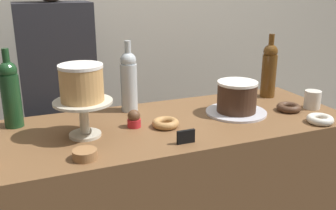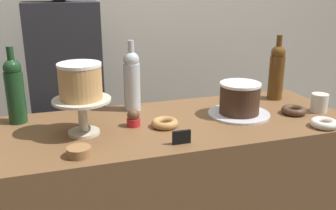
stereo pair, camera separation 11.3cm
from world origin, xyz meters
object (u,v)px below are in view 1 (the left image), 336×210
object	(u,v)px
wine_bottle_green	(11,93)
coffee_cup_ceramic	(312,100)
cookie_stack	(85,154)
chocolate_round_cake	(237,97)
barista_figure	(62,114)
donut_maple	(166,123)
wine_bottle_amber	(269,69)
wine_bottle_clear	(129,80)
price_sign_chalkboard	(186,137)
donut_sugar	(320,119)
cake_stand_pedestal	(84,112)
cupcake_chocolate	(134,119)
white_layer_cake	(81,83)
donut_chocolate	(289,107)

from	to	relation	value
wine_bottle_green	coffee_cup_ceramic	bearing A→B (deg)	-11.78
cookie_stack	chocolate_round_cake	bearing A→B (deg)	16.19
barista_figure	donut_maple	bearing A→B (deg)	-58.02
barista_figure	wine_bottle_amber	bearing A→B (deg)	-19.61
wine_bottle_clear	price_sign_chalkboard	world-z (taller)	wine_bottle_clear
price_sign_chalkboard	wine_bottle_amber	bearing A→B (deg)	31.34
donut_sugar	cookie_stack	size ratio (longest dim) A/B	1.33
cake_stand_pedestal	wine_bottle_green	xyz separation A→B (m)	(-0.25, 0.22, 0.05)
donut_maple	coffee_cup_ceramic	xyz separation A→B (m)	(0.74, -0.03, 0.03)
wine_bottle_clear	cupcake_chocolate	bearing A→B (deg)	-101.67
wine_bottle_amber	cookie_stack	xyz separation A→B (m)	(-1.02, -0.39, -0.13)
white_layer_cake	cupcake_chocolate	world-z (taller)	white_layer_cake
white_layer_cake	donut_maple	distance (m)	0.38
cupcake_chocolate	donut_chocolate	distance (m)	0.73
wine_bottle_green	cookie_stack	distance (m)	0.49
white_layer_cake	cupcake_chocolate	xyz separation A→B (m)	(0.21, 0.02, -0.18)
chocolate_round_cake	price_sign_chalkboard	world-z (taller)	chocolate_round_cake
price_sign_chalkboard	barista_figure	world-z (taller)	barista_figure
white_layer_cake	price_sign_chalkboard	world-z (taller)	white_layer_cake
wine_bottle_amber	donut_maple	world-z (taller)	wine_bottle_amber
wine_bottle_amber	wine_bottle_green	bearing A→B (deg)	178.50
price_sign_chalkboard	wine_bottle_clear	bearing A→B (deg)	100.83
wine_bottle_green	coffee_cup_ceramic	xyz separation A→B (m)	(1.31, -0.27, -0.10)
cake_stand_pedestal	cupcake_chocolate	size ratio (longest dim) A/B	3.03
chocolate_round_cake	wine_bottle_green	world-z (taller)	wine_bottle_green
cookie_stack	cake_stand_pedestal	bearing A→B (deg)	79.57
white_layer_cake	wine_bottle_amber	world-z (taller)	wine_bottle_amber
wine_bottle_clear	wine_bottle_amber	size ratio (longest dim) A/B	1.00
donut_maple	barista_figure	world-z (taller)	barista_figure
donut_maple	wine_bottle_green	bearing A→B (deg)	157.28
donut_maple	cookie_stack	xyz separation A→B (m)	(-0.36, -0.18, 0.00)
chocolate_round_cake	donut_chocolate	xyz separation A→B (m)	(0.25, -0.06, -0.06)
cake_stand_pedestal	chocolate_round_cake	world-z (taller)	chocolate_round_cake
barista_figure	donut_sugar	bearing A→B (deg)	-38.20
donut_chocolate	barista_figure	xyz separation A→B (m)	(-0.96, 0.59, -0.10)
white_layer_cake	donut_sugar	world-z (taller)	white_layer_cake
wine_bottle_green	donut_maple	size ratio (longest dim) A/B	2.91
wine_bottle_amber	barista_figure	distance (m)	1.10
white_layer_cake	barista_figure	xyz separation A→B (m)	(-0.03, 0.54, -0.29)
white_layer_cake	cookie_stack	xyz separation A→B (m)	(-0.04, -0.20, -0.20)
chocolate_round_cake	cookie_stack	xyz separation A→B (m)	(-0.73, -0.21, -0.06)
white_layer_cake	wine_bottle_green	world-z (taller)	wine_bottle_green
wine_bottle_green	donut_sugar	xyz separation A→B (m)	(1.21, -0.45, -0.13)
donut_sugar	coffee_cup_ceramic	size ratio (longest dim) A/B	1.32
wine_bottle_amber	barista_figure	size ratio (longest dim) A/B	0.20
cookie_stack	cupcake_chocolate	bearing A→B (deg)	42.72
cupcake_chocolate	donut_maple	distance (m)	0.13
price_sign_chalkboard	barista_figure	xyz separation A→B (m)	(-0.36, 0.75, -0.11)
wine_bottle_amber	coffee_cup_ceramic	bearing A→B (deg)	-71.77
donut_maple	barista_figure	size ratio (longest dim) A/B	0.07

